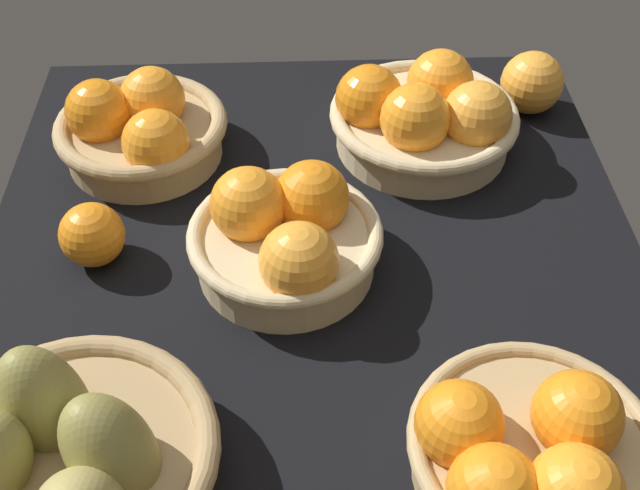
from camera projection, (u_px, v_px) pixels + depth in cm
name	position (u px, v px, depth cm)	size (l,w,h in cm)	color
market_tray	(314.00, 284.00, 85.52)	(84.00, 72.00, 3.00)	black
basket_center	(286.00, 236.00, 82.18)	(20.34, 20.34, 11.11)	#D3BC8C
basket_far_left_pears	(68.00, 461.00, 63.97)	(24.13, 24.13, 13.84)	tan
basket_near_right	(424.00, 116.00, 97.17)	(23.18, 23.18, 10.87)	#D3BC8C
basket_near_left	(530.00, 455.00, 64.43)	(21.06, 21.06, 10.65)	tan
basket_far_right	(140.00, 129.00, 95.69)	(20.83, 20.83, 10.59)	tan
loose_orange_front_gap	(532.00, 83.00, 103.10)	(8.09, 8.09, 8.09)	#F49E33
loose_orange_back_gap	(92.00, 235.00, 83.83)	(6.91, 6.91, 6.91)	orange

